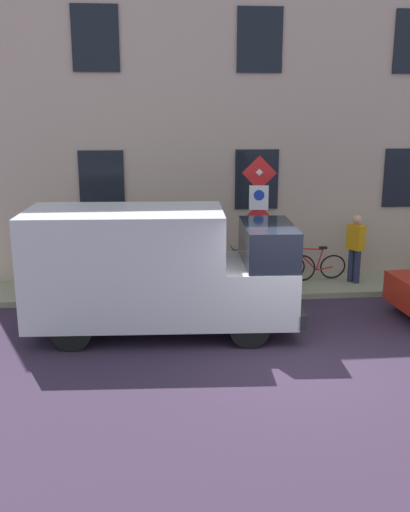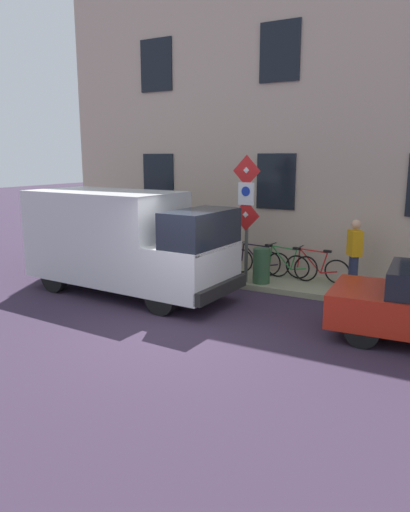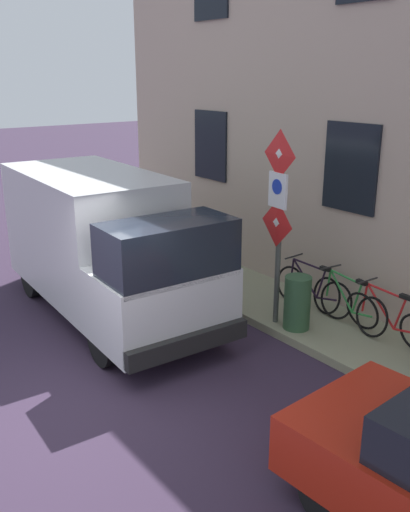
{
  "view_description": "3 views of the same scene",
  "coord_description": "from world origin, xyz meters",
  "px_view_note": "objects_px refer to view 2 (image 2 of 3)",
  "views": [
    {
      "loc": [
        -9.33,
        2.62,
        4.37
      ],
      "look_at": [
        3.35,
        1.46,
        1.11
      ],
      "focal_mm": 40.26,
      "sensor_mm": 36.0,
      "label": 1
    },
    {
      "loc": [
        -7.39,
        -4.73,
        3.33
      ],
      "look_at": [
        2.53,
        0.83,
        0.95
      ],
      "focal_mm": 33.48,
      "sensor_mm": 36.0,
      "label": 2
    },
    {
      "loc": [
        -2.67,
        -6.05,
        4.18
      ],
      "look_at": [
        3.19,
        1.68,
        1.01
      ],
      "focal_mm": 39.32,
      "sensor_mm": 36.0,
      "label": 3
    }
  ],
  "objects_px": {
    "delivery_van": "(124,240)",
    "bicycle_black": "(259,261)",
    "sign_post_stacked": "(246,205)",
    "bicycle_red": "(317,268)",
    "bicycle_green": "(287,264)",
    "litter_bin": "(261,266)",
    "pedestrian": "(354,252)"
  },
  "relations": [
    {
      "from": "delivery_van",
      "to": "bicycle_black",
      "type": "height_order",
      "value": "delivery_van"
    },
    {
      "from": "sign_post_stacked",
      "to": "bicycle_red",
      "type": "relative_size",
      "value": 1.81
    },
    {
      "from": "delivery_van",
      "to": "bicycle_black",
      "type": "bearing_deg",
      "value": 52.91
    },
    {
      "from": "bicycle_red",
      "to": "bicycle_green",
      "type": "bearing_deg",
      "value": 1.77
    },
    {
      "from": "bicycle_red",
      "to": "litter_bin",
      "type": "relative_size",
      "value": 1.9
    },
    {
      "from": "bicycle_green",
      "to": "pedestrian",
      "type": "distance_m",
      "value": 1.9
    },
    {
      "from": "delivery_van",
      "to": "bicycle_green",
      "type": "height_order",
      "value": "delivery_van"
    },
    {
      "from": "bicycle_red",
      "to": "sign_post_stacked",
      "type": "bearing_deg",
      "value": 32.23
    },
    {
      "from": "delivery_van",
      "to": "bicycle_red",
      "type": "bearing_deg",
      "value": 38.33
    },
    {
      "from": "pedestrian",
      "to": "bicycle_red",
      "type": "bearing_deg",
      "value": -50.59
    },
    {
      "from": "delivery_van",
      "to": "bicycle_green",
      "type": "distance_m",
      "value": 4.34
    },
    {
      "from": "bicycle_red",
      "to": "litter_bin",
      "type": "distance_m",
      "value": 1.45
    },
    {
      "from": "bicycle_black",
      "to": "sign_post_stacked",
      "type": "bearing_deg",
      "value": 87.52
    },
    {
      "from": "bicycle_black",
      "to": "litter_bin",
      "type": "relative_size",
      "value": 1.9
    },
    {
      "from": "sign_post_stacked",
      "to": "pedestrian",
      "type": "distance_m",
      "value": 2.87
    },
    {
      "from": "bicycle_green",
      "to": "litter_bin",
      "type": "relative_size",
      "value": 1.91
    },
    {
      "from": "bicycle_green",
      "to": "litter_bin",
      "type": "xyz_separation_m",
      "value": [
        -0.8,
        0.41,
        0.08
      ]
    },
    {
      "from": "bicycle_green",
      "to": "bicycle_black",
      "type": "bearing_deg",
      "value": 6.64
    },
    {
      "from": "bicycle_black",
      "to": "delivery_van",
      "type": "bearing_deg",
      "value": 47.61
    },
    {
      "from": "bicycle_green",
      "to": "bicycle_black",
      "type": "distance_m",
      "value": 0.8
    },
    {
      "from": "bicycle_green",
      "to": "bicycle_black",
      "type": "height_order",
      "value": "same"
    },
    {
      "from": "sign_post_stacked",
      "to": "bicycle_green",
      "type": "xyz_separation_m",
      "value": [
        0.94,
        -0.8,
        -1.64
      ]
    },
    {
      "from": "bicycle_black",
      "to": "bicycle_red",
      "type": "bearing_deg",
      "value": 177.51
    },
    {
      "from": "bicycle_red",
      "to": "pedestrian",
      "type": "relative_size",
      "value": 1.0
    },
    {
      "from": "sign_post_stacked",
      "to": "delivery_van",
      "type": "xyz_separation_m",
      "value": [
        -1.9,
        2.37,
        -0.81
      ]
    },
    {
      "from": "sign_post_stacked",
      "to": "pedestrian",
      "type": "xyz_separation_m",
      "value": [
        0.62,
        -2.58,
        -1.08
      ]
    },
    {
      "from": "bicycle_black",
      "to": "pedestrian",
      "type": "bearing_deg",
      "value": 170.41
    },
    {
      "from": "bicycle_red",
      "to": "bicycle_black",
      "type": "bearing_deg",
      "value": 1.83
    },
    {
      "from": "sign_post_stacked",
      "to": "bicycle_green",
      "type": "bearing_deg",
      "value": -40.39
    },
    {
      "from": "delivery_van",
      "to": "litter_bin",
      "type": "height_order",
      "value": "delivery_van"
    },
    {
      "from": "bicycle_red",
      "to": "litter_bin",
      "type": "height_order",
      "value": "litter_bin"
    },
    {
      "from": "delivery_van",
      "to": "bicycle_red",
      "type": "distance_m",
      "value": 4.95
    }
  ]
}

